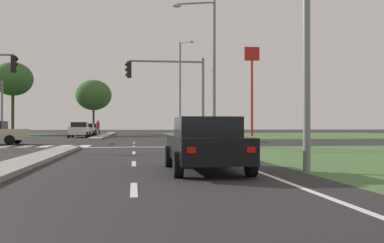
{
  "coord_description": "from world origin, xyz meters",
  "views": [
    {
      "loc": [
        3.5,
        -3.19,
        1.26
      ],
      "look_at": [
        7.46,
        27.36,
        1.53
      ],
      "focal_mm": 42.07,
      "sensor_mm": 36.0,
      "label": 1
    }
  ],
  "objects_px": {
    "car_black_fourth": "(206,144)",
    "fastfood_pole_sign": "(252,71)",
    "car_white_near": "(80,130)",
    "traffic_signal_near_right": "(174,85)",
    "pedestrian_at_median": "(98,126)",
    "street_lamp_second": "(210,64)",
    "car_navy_sixth": "(214,132)",
    "car_silver_third": "(87,129)",
    "treeline_fourth": "(94,95)",
    "treeline_third": "(13,79)",
    "car_teal_fifth": "(91,129)",
    "street_lamp_third": "(181,85)"
  },
  "relations": [
    {
      "from": "traffic_signal_near_right",
      "to": "car_silver_third",
      "type": "bearing_deg",
      "value": 104.68
    },
    {
      "from": "street_lamp_second",
      "to": "pedestrian_at_median",
      "type": "bearing_deg",
      "value": 112.41
    },
    {
      "from": "street_lamp_second",
      "to": "street_lamp_third",
      "type": "distance_m",
      "value": 19.33
    },
    {
      "from": "pedestrian_at_median",
      "to": "fastfood_pole_sign",
      "type": "bearing_deg",
      "value": 36.89
    },
    {
      "from": "car_teal_fifth",
      "to": "street_lamp_second",
      "type": "relative_size",
      "value": 0.52
    },
    {
      "from": "car_silver_third",
      "to": "treeline_third",
      "type": "height_order",
      "value": "treeline_third"
    },
    {
      "from": "car_silver_third",
      "to": "car_teal_fifth",
      "type": "relative_size",
      "value": 1.02
    },
    {
      "from": "car_silver_third",
      "to": "street_lamp_second",
      "type": "bearing_deg",
      "value": 107.82
    },
    {
      "from": "car_black_fourth",
      "to": "street_lamp_second",
      "type": "height_order",
      "value": "street_lamp_second"
    },
    {
      "from": "pedestrian_at_median",
      "to": "traffic_signal_near_right",
      "type": "bearing_deg",
      "value": -57.11
    },
    {
      "from": "car_white_near",
      "to": "fastfood_pole_sign",
      "type": "distance_m",
      "value": 21.17
    },
    {
      "from": "fastfood_pole_sign",
      "to": "treeline_third",
      "type": "bearing_deg",
      "value": 160.72
    },
    {
      "from": "traffic_signal_near_right",
      "to": "treeline_third",
      "type": "relative_size",
      "value": 0.55
    },
    {
      "from": "car_black_fourth",
      "to": "pedestrian_at_median",
      "type": "relative_size",
      "value": 2.65
    },
    {
      "from": "traffic_signal_near_right",
      "to": "treeline_third",
      "type": "xyz_separation_m",
      "value": [
        -18.42,
        36.05,
        3.79
      ]
    },
    {
      "from": "car_white_near",
      "to": "pedestrian_at_median",
      "type": "height_order",
      "value": "pedestrian_at_median"
    },
    {
      "from": "traffic_signal_near_right",
      "to": "pedestrian_at_median",
      "type": "relative_size",
      "value": 3.13
    },
    {
      "from": "car_navy_sixth",
      "to": "fastfood_pole_sign",
      "type": "xyz_separation_m",
      "value": [
        7.64,
        17.25,
        7.03
      ]
    },
    {
      "from": "car_silver_third",
      "to": "treeline_fourth",
      "type": "height_order",
      "value": "treeline_fourth"
    },
    {
      "from": "car_black_fourth",
      "to": "pedestrian_at_median",
      "type": "distance_m",
      "value": 33.54
    },
    {
      "from": "car_navy_sixth",
      "to": "treeline_fourth",
      "type": "relative_size",
      "value": 0.55
    },
    {
      "from": "pedestrian_at_median",
      "to": "treeline_third",
      "type": "height_order",
      "value": "treeline_third"
    },
    {
      "from": "car_navy_sixth",
      "to": "treeline_fourth",
      "type": "bearing_deg",
      "value": -158.54
    },
    {
      "from": "car_black_fourth",
      "to": "car_teal_fifth",
      "type": "distance_m",
      "value": 52.03
    },
    {
      "from": "street_lamp_second",
      "to": "treeline_fourth",
      "type": "distance_m",
      "value": 40.79
    },
    {
      "from": "street_lamp_third",
      "to": "treeline_third",
      "type": "distance_m",
      "value": 27.19
    },
    {
      "from": "car_black_fourth",
      "to": "traffic_signal_near_right",
      "type": "distance_m",
      "value": 14.72
    },
    {
      "from": "car_white_near",
      "to": "street_lamp_second",
      "type": "bearing_deg",
      "value": 114.35
    },
    {
      "from": "car_navy_sixth",
      "to": "street_lamp_third",
      "type": "bearing_deg",
      "value": -171.49
    },
    {
      "from": "car_black_fourth",
      "to": "fastfood_pole_sign",
      "type": "height_order",
      "value": "fastfood_pole_sign"
    },
    {
      "from": "car_silver_third",
      "to": "treeline_third",
      "type": "distance_m",
      "value": 13.02
    },
    {
      "from": "car_navy_sixth",
      "to": "fastfood_pole_sign",
      "type": "height_order",
      "value": "fastfood_pole_sign"
    },
    {
      "from": "treeline_fourth",
      "to": "treeline_third",
      "type": "bearing_deg",
      "value": -164.75
    },
    {
      "from": "car_navy_sixth",
      "to": "pedestrian_at_median",
      "type": "relative_size",
      "value": 2.51
    },
    {
      "from": "car_white_near",
      "to": "fastfood_pole_sign",
      "type": "bearing_deg",
      "value": -168.74
    },
    {
      "from": "car_navy_sixth",
      "to": "pedestrian_at_median",
      "type": "height_order",
      "value": "pedestrian_at_median"
    },
    {
      "from": "car_white_near",
      "to": "street_lamp_second",
      "type": "relative_size",
      "value": 0.53
    },
    {
      "from": "car_black_fourth",
      "to": "treeline_third",
      "type": "bearing_deg",
      "value": 109.66
    },
    {
      "from": "treeline_fourth",
      "to": "street_lamp_second",
      "type": "bearing_deg",
      "value": -75.6
    },
    {
      "from": "car_black_fourth",
      "to": "car_navy_sixth",
      "type": "xyz_separation_m",
      "value": [
        4.35,
        22.71,
        0.01
      ]
    },
    {
      "from": "traffic_signal_near_right",
      "to": "car_navy_sixth",
      "type": "bearing_deg",
      "value": 64.5
    },
    {
      "from": "car_black_fourth",
      "to": "traffic_signal_near_right",
      "type": "bearing_deg",
      "value": 88.43
    },
    {
      "from": "treeline_third",
      "to": "treeline_fourth",
      "type": "relative_size",
      "value": 1.25
    },
    {
      "from": "car_silver_third",
      "to": "street_lamp_third",
      "type": "height_order",
      "value": "street_lamp_third"
    },
    {
      "from": "car_white_near",
      "to": "car_silver_third",
      "type": "relative_size",
      "value": 1.0
    },
    {
      "from": "street_lamp_second",
      "to": "car_white_near",
      "type": "bearing_deg",
      "value": 114.35
    },
    {
      "from": "car_navy_sixth",
      "to": "traffic_signal_near_right",
      "type": "height_order",
      "value": "traffic_signal_near_right"
    },
    {
      "from": "street_lamp_third",
      "to": "treeline_fourth",
      "type": "height_order",
      "value": "street_lamp_third"
    },
    {
      "from": "car_teal_fifth",
      "to": "treeline_fourth",
      "type": "bearing_deg",
      "value": -93.99
    },
    {
      "from": "street_lamp_third",
      "to": "pedestrian_at_median",
      "type": "xyz_separation_m",
      "value": [
        -8.28,
        -0.02,
        -4.22
      ]
    }
  ]
}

